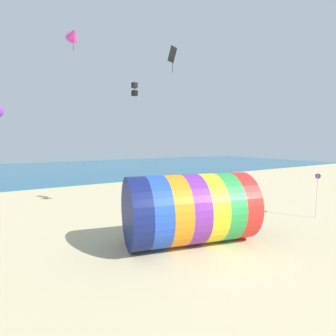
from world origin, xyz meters
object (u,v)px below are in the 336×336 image
object	(u,v)px
kite_handler	(259,213)
kite_black_box	(135,89)
beach_flag	(319,178)
giant_inflatable_tube	(190,209)
kite_magenta_delta	(73,34)
bystander_near_water	(162,201)
kite_black_diamond	(172,55)

from	to	relation	value
kite_handler	kite_black_box	bearing A→B (deg)	119.79
kite_handler	beach_flag	xyz separation A→B (m)	(5.15, -0.69, 1.78)
beach_flag	giant_inflatable_tube	bearing A→B (deg)	174.06
kite_magenta_delta	bystander_near_water	world-z (taller)	kite_magenta_delta
giant_inflatable_tube	kite_black_box	size ratio (longest dim) A/B	7.09
kite_black_diamond	kite_black_box	distance (m)	3.70
kite_handler	kite_black_box	xyz separation A→B (m)	(-4.37, 7.63, 7.94)
giant_inflatable_tube	bystander_near_water	size ratio (longest dim) A/B	4.06
kite_black_diamond	kite_magenta_delta	distance (m)	6.67
kite_black_diamond	kite_magenta_delta	xyz separation A→B (m)	(-6.48, -1.46, -0.57)
giant_inflatable_tube	bystander_near_water	xyz separation A→B (m)	(1.69, 5.51, -0.85)
beach_flag	kite_black_diamond	bearing A→B (deg)	146.82
kite_magenta_delta	giant_inflatable_tube	bearing A→B (deg)	-31.27
kite_magenta_delta	kite_handler	bearing A→B (deg)	-18.63
kite_black_diamond	kite_black_box	size ratio (longest dim) A/B	1.61
kite_handler	kite_magenta_delta	world-z (taller)	kite_magenta_delta
kite_black_box	beach_flag	world-z (taller)	kite_black_box
kite_black_diamond	kite_magenta_delta	bearing A→B (deg)	-167.28
bystander_near_water	kite_handler	bearing A→B (deg)	-61.83
giant_inflatable_tube	kite_handler	size ratio (longest dim) A/B	4.02
kite_magenta_delta	beach_flag	size ratio (longest dim) A/B	0.38
kite_black_diamond	beach_flag	xyz separation A→B (m)	(8.20, -5.36, -7.97)
kite_handler	kite_magenta_delta	xyz separation A→B (m)	(-9.54, 3.21, 9.17)
kite_black_box	kite_magenta_delta	bearing A→B (deg)	-139.51
giant_inflatable_tube	beach_flag	world-z (taller)	giant_inflatable_tube
bystander_near_water	kite_black_box	bearing A→B (deg)	124.81
kite_black_diamond	giant_inflatable_tube	bearing A→B (deg)	-112.24
kite_handler	kite_magenta_delta	size ratio (longest dim) A/B	1.52
kite_handler	beach_flag	size ratio (longest dim) A/B	0.58
kite_black_diamond	bystander_near_water	distance (m)	9.83
kite_handler	kite_black_box	world-z (taller)	kite_black_box
giant_inflatable_tube	kite_black_diamond	xyz separation A→B (m)	(1.77, 4.33, 8.90)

